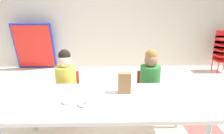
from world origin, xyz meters
The scene contains 11 objects.
ground_plane centered at (-0.01, 0.00, -0.01)m, with size 6.61×4.58×0.02m.
back_wall centered at (0.00, 2.29, 1.39)m, with size 6.61×0.10×2.78m, color beige.
craft_table centered at (0.18, -0.69, 0.52)m, with size 1.87×0.81×0.57m.
seated_child_near_camera centered at (-0.34, -0.06, 0.55)m, with size 0.32×0.32×0.92m.
seated_child_middle_seat centered at (0.74, -0.06, 0.55)m, with size 0.33×0.33×0.92m.
kid_chair_red_stack centered at (2.78, 1.84, 0.52)m, with size 0.32×0.30×0.92m.
folded_activity_table centered at (-1.49, 2.09, 0.54)m, with size 0.90×0.29×1.09m.
paper_bag_brown centered at (0.37, -0.54, 0.68)m, with size 0.13×0.09×0.22m, color #9E754C.
paper_plate_near_edge centered at (-0.18, -0.77, 0.57)m, with size 0.18×0.18×0.01m, color white.
donut_powdered_on_plate centered at (-0.18, -0.77, 0.59)m, with size 0.12×0.12×0.03m, color white.
donut_powdered_loose centered at (-0.02, -0.81, 0.58)m, with size 0.12×0.12×0.03m, color white.
Camera 1 is at (0.19, -2.43, 1.43)m, focal length 31.64 mm.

